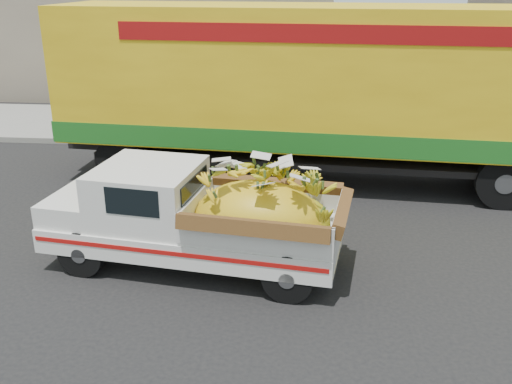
{
  "coord_description": "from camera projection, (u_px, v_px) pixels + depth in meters",
  "views": [
    {
      "loc": [
        0.31,
        -7.68,
        4.39
      ],
      "look_at": [
        -0.49,
        0.81,
        1.13
      ],
      "focal_mm": 40.0,
      "sensor_mm": 36.0,
      "label": 1
    }
  ],
  "objects": [
    {
      "name": "pickup_truck",
      "position": [
        215.0,
        217.0,
        8.82
      ],
      "size": [
        4.8,
        2.32,
        1.61
      ],
      "rotation": [
        0.0,
        0.0,
        -0.14
      ],
      "color": "black",
      "rests_on": "ground"
    },
    {
      "name": "curb",
      "position": [
        296.0,
        146.0,
        15.27
      ],
      "size": [
        60.0,
        0.25,
        0.15
      ],
      "primitive_type": "cube",
      "color": "gray",
      "rests_on": "ground"
    },
    {
      "name": "building_left",
      "position": [
        101.0,
        25.0,
        22.54
      ],
      "size": [
        18.0,
        6.0,
        5.0
      ],
      "primitive_type": "cube",
      "color": "gray",
      "rests_on": "ground"
    },
    {
      "name": "ground",
      "position": [
        283.0,
        280.0,
        8.74
      ],
      "size": [
        100.0,
        100.0,
        0.0
      ],
      "primitive_type": "plane",
      "color": "black",
      "rests_on": "ground"
    },
    {
      "name": "sidewalk",
      "position": [
        298.0,
        127.0,
        17.23
      ],
      "size": [
        60.0,
        4.0,
        0.14
      ],
      "primitive_type": "cube",
      "color": "gray",
      "rests_on": "ground"
    },
    {
      "name": "semi_trailer",
      "position": [
        333.0,
        88.0,
        12.19
      ],
      "size": [
        12.04,
        3.44,
        3.8
      ],
      "rotation": [
        0.0,
        0.0,
        -0.08
      ],
      "color": "black",
      "rests_on": "ground"
    }
  ]
}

